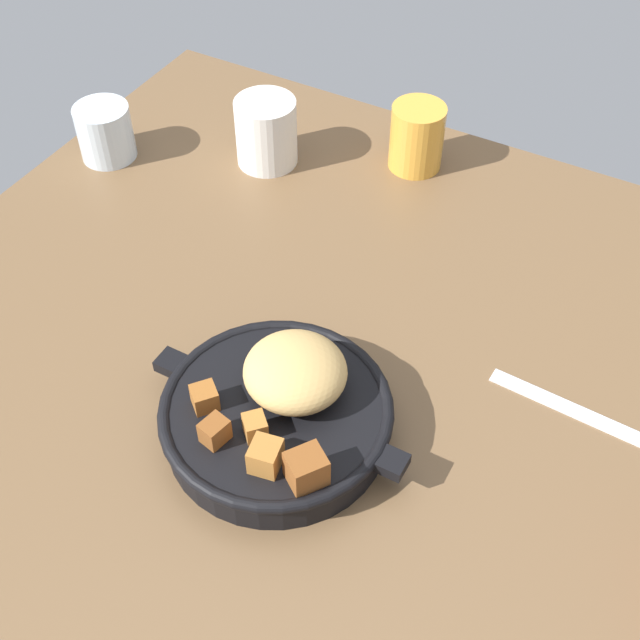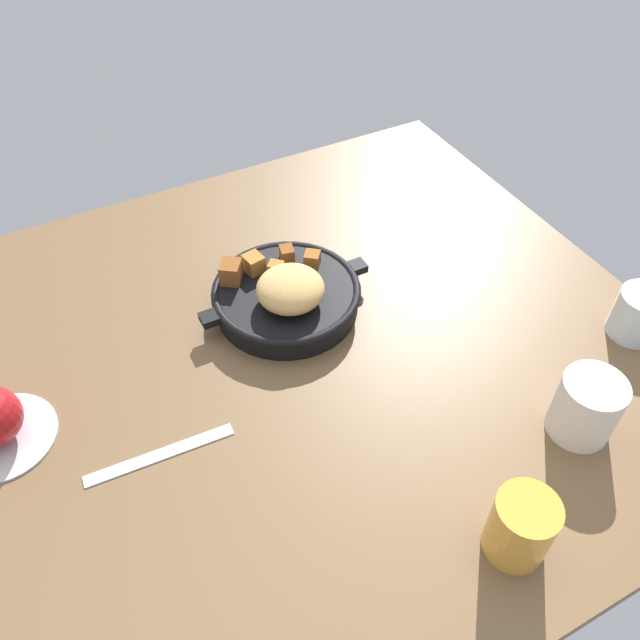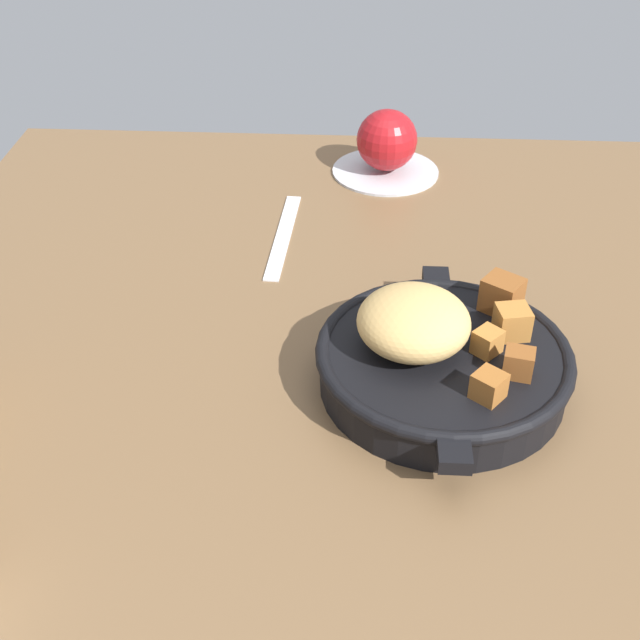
# 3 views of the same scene
# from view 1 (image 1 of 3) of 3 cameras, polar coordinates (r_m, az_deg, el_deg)

# --- Properties ---
(ground_plane) EXTENTS (0.97, 0.89, 0.02)m
(ground_plane) POSITION_cam_1_polar(r_m,az_deg,el_deg) (0.82, 1.12, -4.57)
(ground_plane) COLOR brown
(cast_iron_skillet) EXTENTS (0.25, 0.21, 0.08)m
(cast_iron_skillet) POSITION_cam_1_polar(r_m,az_deg,el_deg) (0.75, -2.79, -6.14)
(cast_iron_skillet) COLOR black
(cast_iron_skillet) RESTS_ON ground_plane
(butter_knife) EXTENTS (0.18, 0.03, 0.00)m
(butter_knife) POSITION_cam_1_polar(r_m,az_deg,el_deg) (0.82, 17.26, -6.03)
(butter_knife) COLOR silver
(butter_knife) RESTS_ON ground_plane
(ceramic_mug_white) EXTENTS (0.07, 0.07, 0.08)m
(ceramic_mug_white) POSITION_cam_1_polar(r_m,az_deg,el_deg) (1.05, -3.67, 12.62)
(ceramic_mug_white) COLOR silver
(ceramic_mug_white) RESTS_ON ground_plane
(juice_glass_amber) EXTENTS (0.07, 0.07, 0.08)m
(juice_glass_amber) POSITION_cam_1_polar(r_m,az_deg,el_deg) (1.05, 6.59, 12.25)
(juice_glass_amber) COLOR gold
(juice_glass_amber) RESTS_ON ground_plane
(water_glass_short) EXTENTS (0.07, 0.07, 0.07)m
(water_glass_short) POSITION_cam_1_polar(r_m,az_deg,el_deg) (1.09, -14.40, 12.26)
(water_glass_short) COLOR silver
(water_glass_short) RESTS_ON ground_plane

